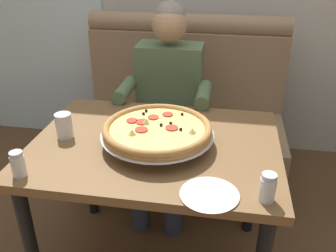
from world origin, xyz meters
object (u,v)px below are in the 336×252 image
at_px(diner_main, 167,99).
at_px(dining_table, 155,161).
at_px(shaker_parmesan, 267,189).
at_px(drinking_glass, 64,127).
at_px(shaker_oregano, 18,166).
at_px(patio_chair, 59,55).
at_px(plate_near_left, 210,193).
at_px(booth_bench, 181,125).
at_px(pizza, 157,130).

bearing_deg(diner_main, dining_table, -85.05).
bearing_deg(shaker_parmesan, dining_table, 143.99).
distance_m(dining_table, shaker_parmesan, 0.60).
height_order(dining_table, shaker_parmesan, shaker_parmesan).
xyz_separation_m(dining_table, drinking_glass, (-0.42, -0.02, 0.15)).
distance_m(dining_table, shaker_oregano, 0.60).
bearing_deg(dining_table, shaker_oregano, -143.27).
xyz_separation_m(dining_table, shaker_parmesan, (0.47, -0.34, 0.15)).
relative_size(dining_table, shaker_oregano, 10.60).
bearing_deg(shaker_oregano, patio_chair, 112.03).
xyz_separation_m(shaker_oregano, drinking_glass, (0.04, 0.33, 0.01)).
relative_size(dining_table, shaker_parmesan, 10.23).
bearing_deg(plate_near_left, booth_bench, 102.34).
bearing_deg(pizza, shaker_oregano, -145.64).
relative_size(booth_bench, drinking_glass, 11.89).
height_order(shaker_oregano, plate_near_left, shaker_oregano).
bearing_deg(drinking_glass, dining_table, 3.09).
height_order(diner_main, plate_near_left, diner_main).
bearing_deg(diner_main, shaker_parmesan, -61.53).
bearing_deg(drinking_glass, booth_bench, 65.22).
relative_size(shaker_parmesan, plate_near_left, 0.50).
height_order(pizza, shaker_oregano, pizza).
bearing_deg(plate_near_left, shaker_parmesan, 1.97).
bearing_deg(shaker_parmesan, booth_bench, 110.87).
distance_m(booth_bench, patio_chair, 1.83).
xyz_separation_m(booth_bench, dining_table, (0.00, -0.89, 0.26)).
bearing_deg(dining_table, pizza, -52.47).
height_order(booth_bench, plate_near_left, booth_bench).
bearing_deg(patio_chair, plate_near_left, -54.46).
distance_m(booth_bench, shaker_parmesan, 1.38).
distance_m(shaker_parmesan, shaker_oregano, 0.94).
bearing_deg(drinking_glass, patio_chair, 116.11).
relative_size(booth_bench, shaker_parmesan, 12.82).
xyz_separation_m(diner_main, pizza, (0.07, -0.64, 0.12)).
relative_size(booth_bench, diner_main, 1.10).
bearing_deg(booth_bench, drinking_glass, -114.78).
relative_size(drinking_glass, patio_chair, 0.14).
xyz_separation_m(dining_table, pizza, (0.01, -0.02, 0.18)).
height_order(pizza, patio_chair, pizza).
relative_size(pizza, shaker_oregano, 4.77).
relative_size(shaker_oregano, drinking_glass, 0.89).
distance_m(drinking_glass, patio_chair, 2.30).
xyz_separation_m(pizza, drinking_glass, (-0.44, -0.00, -0.02)).
distance_m(dining_table, patio_chair, 2.49).
bearing_deg(patio_chair, drinking_glass, -63.89).
bearing_deg(diner_main, patio_chair, 134.36).
xyz_separation_m(plate_near_left, drinking_glass, (-0.69, 0.33, 0.04)).
height_order(shaker_oregano, drinking_glass, drinking_glass).
bearing_deg(patio_chair, booth_bench, -38.57).
xyz_separation_m(booth_bench, drinking_glass, (-0.42, -0.91, 0.41)).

